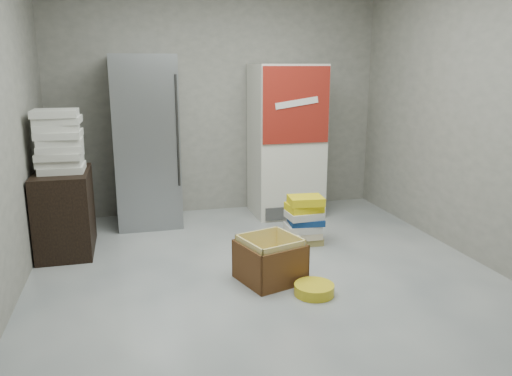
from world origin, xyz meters
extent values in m
plane|color=#BABAB5|center=(0.00, 0.00, 0.00)|extent=(5.00, 5.00, 0.00)
cube|color=gray|center=(0.00, 2.50, 1.40)|extent=(4.00, 0.04, 2.80)
cube|color=gray|center=(2.00, 0.00, 1.40)|extent=(0.04, 5.00, 2.80)
cube|color=gray|center=(-0.90, 2.13, 0.95)|extent=(0.70, 0.70, 1.90)
cylinder|color=#333333|center=(-0.58, 1.77, 1.10)|extent=(0.02, 0.02, 1.19)
cube|color=silver|center=(0.75, 2.13, 0.90)|extent=(0.80, 0.70, 1.80)
cube|color=maroon|center=(0.75, 1.77, 1.35)|extent=(0.78, 0.02, 0.85)
cube|color=white|center=(0.75, 1.75, 1.38)|extent=(0.50, 0.01, 0.14)
cube|color=#3F3F3F|center=(0.75, 1.77, 0.10)|extent=(0.70, 0.02, 0.15)
cube|color=black|center=(-1.73, 1.40, 0.40)|extent=(0.50, 0.80, 0.80)
cube|color=silver|center=(-1.71, 1.39, 0.83)|extent=(0.40, 0.40, 0.06)
cube|color=silver|center=(-1.73, 1.41, 0.90)|extent=(0.41, 0.41, 0.06)
cube|color=silver|center=(-1.73, 1.39, 0.96)|extent=(0.41, 0.41, 0.06)
cube|color=silver|center=(-1.72, 1.40, 1.03)|extent=(0.41, 0.41, 0.06)
cube|color=silver|center=(-1.71, 1.41, 1.09)|extent=(0.42, 0.42, 0.06)
cube|color=silver|center=(-1.72, 1.39, 1.16)|extent=(0.41, 0.41, 0.06)
cube|color=silver|center=(-1.73, 1.40, 1.22)|extent=(0.42, 0.42, 0.06)
cube|color=silver|center=(-1.72, 1.41, 1.29)|extent=(0.41, 0.41, 0.06)
cube|color=silver|center=(-1.73, 1.39, 1.35)|extent=(0.40, 0.40, 0.06)
cube|color=#A49452|center=(0.60, 1.02, 0.04)|extent=(0.36, 0.29, 0.07)
cube|color=beige|center=(0.58, 1.00, 0.11)|extent=(0.35, 0.28, 0.07)
cube|color=silver|center=(0.58, 1.00, 0.18)|extent=(0.35, 0.28, 0.07)
cube|color=navy|center=(0.61, 1.00, 0.24)|extent=(0.36, 0.30, 0.06)
cube|color=silver|center=(0.59, 1.00, 0.31)|extent=(0.35, 0.28, 0.07)
cube|color=yellow|center=(0.60, 1.02, 0.38)|extent=(0.36, 0.29, 0.08)
cube|color=yellow|center=(0.60, 1.00, 0.46)|extent=(0.36, 0.30, 0.08)
cube|color=beige|center=(0.28, 0.90, 0.02)|extent=(0.40, 0.36, 0.05)
cube|color=silver|center=(0.28, 0.88, 0.07)|extent=(0.39, 0.35, 0.05)
cube|color=beige|center=(0.30, 0.90, 0.12)|extent=(0.39, 0.34, 0.05)
cube|color=yellow|center=(0.01, 0.23, 0.01)|extent=(0.56, 0.56, 0.01)
cube|color=brown|center=(-0.06, 0.45, 0.17)|extent=(0.46, 0.15, 0.34)
cube|color=brown|center=(0.08, 0.01, 0.17)|extent=(0.46, 0.15, 0.34)
cube|color=brown|center=(-0.21, 0.16, 0.17)|extent=(0.15, 0.46, 0.34)
cube|color=brown|center=(0.23, 0.30, 0.17)|extent=(0.15, 0.46, 0.34)
cube|color=yellow|center=(-0.06, 0.43, 0.19)|extent=(0.42, 0.14, 0.38)
cube|color=yellow|center=(0.07, 0.03, 0.19)|extent=(0.42, 0.14, 0.38)
cube|color=yellow|center=(-0.19, 0.16, 0.19)|extent=(0.14, 0.42, 0.38)
cube|color=yellow|center=(0.21, 0.29, 0.19)|extent=(0.14, 0.42, 0.38)
cylinder|color=yellow|center=(0.27, -0.13, 0.04)|extent=(0.37, 0.37, 0.09)
camera|label=1|loc=(-1.10, -3.56, 1.77)|focal=35.00mm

